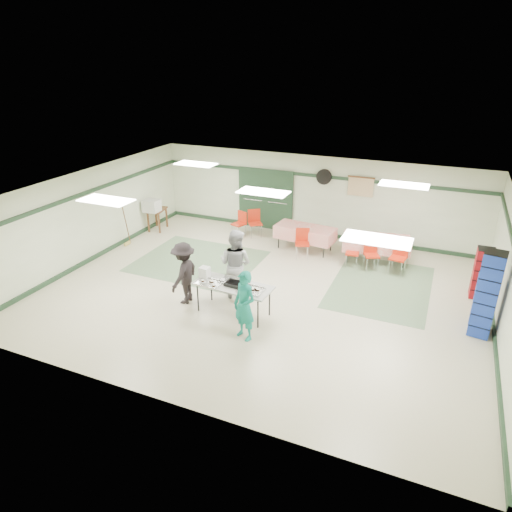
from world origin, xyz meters
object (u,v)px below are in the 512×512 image
at_px(crate_stack_blue_a, 484,303).
at_px(chair_a, 371,252).
at_px(chair_loose_a, 255,220).
at_px(printer_table, 157,213).
at_px(volunteer_grey, 236,264).
at_px(chair_b, 353,250).
at_px(dining_table_a, 376,243).
at_px(chair_loose_b, 240,221).
at_px(office_printer, 152,206).
at_px(volunteer_dark, 184,273).
at_px(crate_stack_blue_b, 487,295).
at_px(crate_stack_red, 482,273).
at_px(broom, 126,223).
at_px(serving_table, 233,286).
at_px(chair_d, 302,240).
at_px(dining_table_b, 305,233).
at_px(volunteer_teal, 244,306).
at_px(chair_c, 399,254).

bearing_deg(crate_stack_blue_a, chair_a, 141.00).
height_order(chair_loose_a, printer_table, chair_loose_a).
bearing_deg(volunteer_grey, chair_b, -121.23).
height_order(dining_table_a, chair_loose_a, chair_loose_a).
xyz_separation_m(chair_loose_b, office_printer, (-2.93, -0.85, 0.43)).
bearing_deg(chair_b, volunteer_grey, -135.66).
xyz_separation_m(volunteer_dark, crate_stack_blue_b, (6.72, 1.29, 0.20)).
bearing_deg(crate_stack_red, chair_loose_b, 168.46).
bearing_deg(chair_a, broom, 165.05).
xyz_separation_m(serving_table, crate_stack_red, (5.38, 3.16, -0.05)).
bearing_deg(crate_stack_red, chair_d, 172.35).
height_order(serving_table, dining_table_a, dining_table_a).
distance_m(dining_table_b, printer_table, 5.31).
height_order(dining_table_b, chair_d, chair_d).
distance_m(volunteer_teal, chair_d, 4.66).
bearing_deg(printer_table, office_printer, -100.07).
height_order(serving_table, broom, broom).
xyz_separation_m(volunteer_grey, crate_stack_blue_b, (5.68, 0.55, 0.09)).
bearing_deg(chair_c, serving_table, -122.41).
relative_size(chair_b, chair_c, 0.87).
bearing_deg(crate_stack_blue_a, volunteer_teal, -153.60).
height_order(chair_b, broom, broom).
xyz_separation_m(dining_table_b, printer_table, (-5.30, -0.31, 0.05)).
height_order(chair_loose_b, printer_table, chair_loose_b).
bearing_deg(volunteer_teal, chair_d, 114.82).
distance_m(volunteer_grey, office_printer, 5.52).
distance_m(serving_table, broom, 5.59).
relative_size(chair_a, crate_stack_blue_b, 0.43).
height_order(chair_c, chair_d, chair_c).
distance_m(serving_table, office_printer, 6.23).
distance_m(chair_a, broom, 7.65).
relative_size(chair_c, chair_loose_a, 1.01).
bearing_deg(chair_a, dining_table_b, 140.27).
height_order(volunteer_teal, crate_stack_blue_a, volunteer_teal).
height_order(chair_loose_b, crate_stack_blue_a, crate_stack_blue_a).
relative_size(chair_loose_b, office_printer, 1.65).
relative_size(chair_c, broom, 0.65).
bearing_deg(crate_stack_blue_a, office_printer, 167.41).
bearing_deg(office_printer, dining_table_a, 1.85).
bearing_deg(dining_table_b, serving_table, -88.54).
bearing_deg(crate_stack_blue_b, crate_stack_red, 90.00).
bearing_deg(crate_stack_blue_a, broom, 174.56).
xyz_separation_m(chair_b, office_printer, (-6.93, -0.00, 0.46)).
distance_m(crate_stack_red, crate_stack_blue_b, 1.86).
bearing_deg(chair_b, chair_a, -8.59).
bearing_deg(broom, crate_stack_blue_a, -2.22).
bearing_deg(volunteer_grey, crate_stack_red, -151.23).
height_order(serving_table, chair_b, chair_b).
distance_m(chair_a, crate_stack_blue_a, 3.66).
height_order(dining_table_a, chair_b, chair_b).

